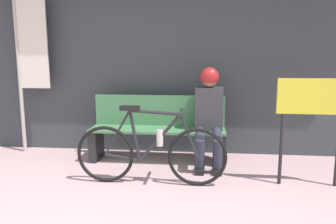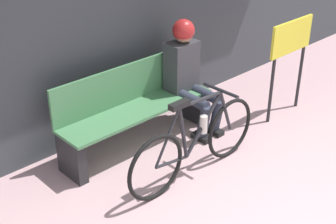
{
  "view_description": "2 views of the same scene",
  "coord_description": "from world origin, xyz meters",
  "px_view_note": "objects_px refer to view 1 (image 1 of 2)",
  "views": [
    {
      "loc": [
        0.87,
        -1.71,
        1.33
      ],
      "look_at": [
        0.5,
        1.79,
        0.73
      ],
      "focal_mm": 35.0,
      "sensor_mm": 36.0,
      "label": 1
    },
    {
      "loc": [
        -2.31,
        -0.9,
        2.56
      ],
      "look_at": [
        0.29,
        1.84,
        0.57
      ],
      "focal_mm": 50.0,
      "sensor_mm": 36.0,
      "label": 2
    }
  ],
  "objects_px": {
    "person_seated": "(209,110)",
    "banner_pole": "(28,55)",
    "park_bench_near": "(158,131)",
    "bicycle": "(151,152)",
    "signboard": "(312,108)"
  },
  "relations": [
    {
      "from": "person_seated",
      "to": "bicycle",
      "type": "bearing_deg",
      "value": -130.96
    },
    {
      "from": "bicycle",
      "to": "signboard",
      "type": "distance_m",
      "value": 1.7
    },
    {
      "from": "banner_pole",
      "to": "signboard",
      "type": "height_order",
      "value": "banner_pole"
    },
    {
      "from": "person_seated",
      "to": "signboard",
      "type": "relative_size",
      "value": 1.08
    },
    {
      "from": "park_bench_near",
      "to": "person_seated",
      "type": "bearing_deg",
      "value": -9.94
    },
    {
      "from": "person_seated",
      "to": "banner_pole",
      "type": "xyz_separation_m",
      "value": [
        -2.43,
        0.31,
        0.67
      ]
    },
    {
      "from": "park_bench_near",
      "to": "bicycle",
      "type": "distance_m",
      "value": 0.81
    },
    {
      "from": "bicycle",
      "to": "signboard",
      "type": "relative_size",
      "value": 1.42
    },
    {
      "from": "park_bench_near",
      "to": "signboard",
      "type": "bearing_deg",
      "value": -21.83
    },
    {
      "from": "park_bench_near",
      "to": "bicycle",
      "type": "relative_size",
      "value": 1.08
    },
    {
      "from": "park_bench_near",
      "to": "person_seated",
      "type": "xyz_separation_m",
      "value": [
        0.64,
        -0.11,
        0.29
      ]
    },
    {
      "from": "person_seated",
      "to": "park_bench_near",
      "type": "bearing_deg",
      "value": 170.06
    },
    {
      "from": "person_seated",
      "to": "banner_pole",
      "type": "height_order",
      "value": "banner_pole"
    },
    {
      "from": "park_bench_near",
      "to": "signboard",
      "type": "distance_m",
      "value": 1.85
    },
    {
      "from": "park_bench_near",
      "to": "signboard",
      "type": "relative_size",
      "value": 1.53
    }
  ]
}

